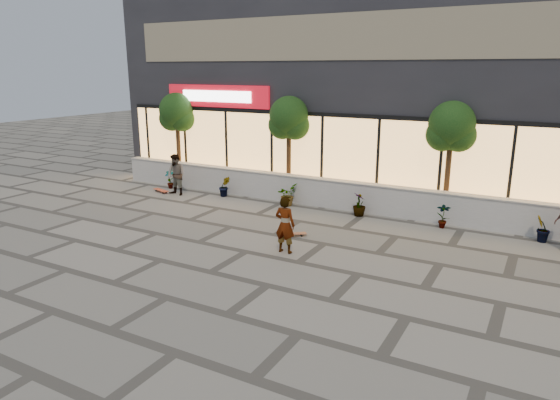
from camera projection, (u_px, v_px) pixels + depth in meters
The scene contains 16 objects.
ground at pixel (267, 285), 11.66m from camera, with size 80.00×80.00×0.00m, color gray.
planter_wall at pixel (368, 198), 17.46m from camera, with size 22.00×0.42×1.04m.
retail_building at pixel (414, 85), 21.16m from camera, with size 24.00×9.17×8.50m.
shrub_a at pixel (170, 179), 20.98m from camera, with size 0.43×0.29×0.81m, color #103310.
shrub_b at pixel (225, 186), 19.68m from camera, with size 0.45×0.36×0.81m, color #103310.
shrub_c at pixel (287, 195), 18.38m from camera, with size 0.73×0.63×0.81m, color #103310.
shrub_d at pixel (359, 204), 17.07m from camera, with size 0.45×0.45×0.81m, color #103310.
shrub_e at pixel (443, 216), 15.77m from camera, with size 0.43×0.29×0.81m, color #103310.
shrub_f at pixel (542, 229), 14.47m from camera, with size 0.45×0.36×0.81m, color #103310.
tree_west at pixel (177, 114), 21.61m from camera, with size 1.60×1.50×3.92m.
tree_midwest at pixel (289, 121), 19.05m from camera, with size 1.60×1.50×3.92m.
tree_mideast at pixel (451, 129), 16.26m from camera, with size 1.60×1.50×3.92m.
skater_center at pixel (285, 225), 13.56m from camera, with size 0.58×0.38×1.59m, color silver.
skater_left at pixel (176, 175), 19.79m from camera, with size 0.80×0.62×1.64m, color tan.
skateboard_center at pixel (293, 234), 15.05m from camera, with size 0.76×0.65×0.10m.
skateboard_left at pixel (161, 190), 20.40m from camera, with size 0.89×0.47×0.10m.
Camera 1 is at (5.45, -9.29, 4.92)m, focal length 32.00 mm.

